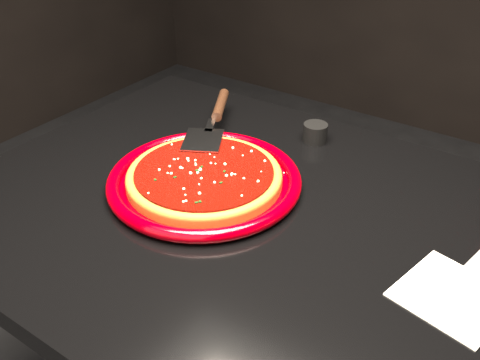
% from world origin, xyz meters
% --- Properties ---
extents(plate, '(0.44, 0.44, 0.03)m').
position_xyz_m(plate, '(-0.18, 0.01, 0.76)').
color(plate, '#760006').
rests_on(plate, table).
extents(pizza_crust, '(0.35, 0.35, 0.01)m').
position_xyz_m(pizza_crust, '(-0.18, 0.01, 0.77)').
color(pizza_crust, brown).
rests_on(pizza_crust, plate).
extents(pizza_crust_rim, '(0.35, 0.35, 0.02)m').
position_xyz_m(pizza_crust_rim, '(-0.18, 0.01, 0.77)').
color(pizza_crust_rim, brown).
rests_on(pizza_crust_rim, plate).
extents(pizza_sauce, '(0.31, 0.31, 0.01)m').
position_xyz_m(pizza_sauce, '(-0.18, 0.01, 0.78)').
color(pizza_sauce, '#640702').
rests_on(pizza_sauce, plate).
extents(parmesan_dusting, '(0.25, 0.25, 0.01)m').
position_xyz_m(parmesan_dusting, '(-0.18, 0.01, 0.79)').
color(parmesan_dusting, beige).
rests_on(parmesan_dusting, plate).
extents(basil_flecks, '(0.23, 0.23, 0.00)m').
position_xyz_m(basil_flecks, '(-0.18, 0.01, 0.79)').
color(basil_flecks, black).
rests_on(basil_flecks, plate).
extents(pizza_server, '(0.24, 0.33, 0.02)m').
position_xyz_m(pizza_server, '(-0.28, 0.17, 0.80)').
color(pizza_server, silver).
rests_on(pizza_server, plate).
extents(napkin_a, '(0.16, 0.16, 0.00)m').
position_xyz_m(napkin_a, '(0.29, -0.01, 0.75)').
color(napkin_a, white).
rests_on(napkin_a, table).
extents(ramekin, '(0.06, 0.06, 0.04)m').
position_xyz_m(ramekin, '(-0.09, 0.29, 0.77)').
color(ramekin, black).
rests_on(ramekin, table).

